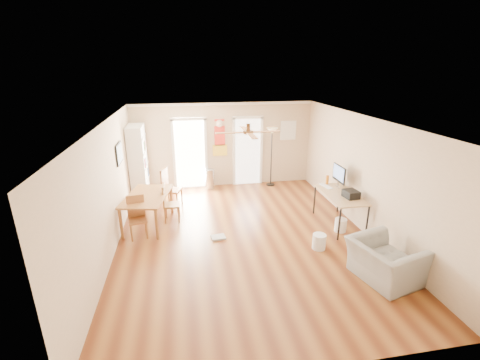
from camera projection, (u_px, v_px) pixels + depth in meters
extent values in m
plane|color=brown|center=(245.00, 237.00, 7.39)|extent=(7.00, 7.00, 0.00)
cube|color=red|center=(220.00, 137.00, 10.09)|extent=(0.46, 0.03, 1.10)
cube|color=white|center=(288.00, 130.00, 10.39)|extent=(0.50, 0.04, 0.60)
cube|color=black|center=(119.00, 153.00, 7.68)|extent=(0.04, 0.66, 0.48)
cylinder|color=#B1B1B3|center=(210.00, 179.00, 10.20)|extent=(0.32, 0.32, 0.62)
cube|color=silver|center=(326.00, 186.00, 8.19)|extent=(0.21, 0.43, 0.02)
cube|color=black|center=(351.00, 194.00, 7.48)|extent=(0.32, 0.37, 0.17)
cylinder|color=orange|center=(327.00, 180.00, 8.33)|extent=(0.08, 0.08, 0.22)
cylinder|color=silver|center=(319.00, 242.00, 6.88)|extent=(0.34, 0.34, 0.32)
cylinder|color=white|center=(341.00, 225.00, 7.60)|extent=(0.30, 0.30, 0.31)
cube|color=#999894|center=(218.00, 237.00, 7.33)|extent=(0.33, 0.28, 0.04)
imported|color=gray|center=(384.00, 261.00, 5.83)|extent=(1.21, 1.31, 0.72)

